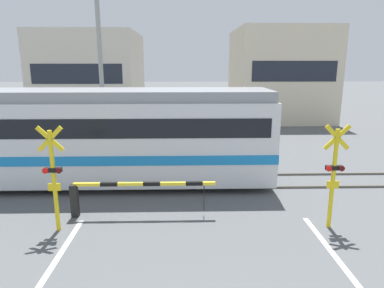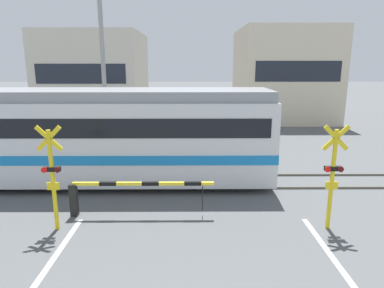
{
  "view_description": "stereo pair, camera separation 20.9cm",
  "coord_description": "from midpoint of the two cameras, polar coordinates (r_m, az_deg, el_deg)",
  "views": [
    {
      "loc": [
        -0.29,
        -2.1,
        4.35
      ],
      "look_at": [
        0.0,
        9.46,
        1.6
      ],
      "focal_mm": 32.0,
      "sensor_mm": 36.0,
      "label": 1
    },
    {
      "loc": [
        -0.08,
        -2.1,
        4.35
      ],
      "look_at": [
        0.0,
        9.46,
        1.6
      ],
      "focal_mm": 32.0,
      "sensor_mm": 36.0,
      "label": 2
    }
  ],
  "objects": [
    {
      "name": "crossing_signal_left",
      "position": [
        9.54,
        -22.68,
        -4.71
      ],
      "size": [
        0.68,
        0.15,
        2.83
      ],
      "color": "yellow",
      "rests_on": "ground_plane"
    },
    {
      "name": "crossing_barrier_far",
      "position": [
        15.64,
        7.61,
        -0.01
      ],
      "size": [
        4.16,
        0.2,
        1.03
      ],
      "color": "black",
      "rests_on": "ground_plane"
    },
    {
      "name": "building_right_of_street",
      "position": [
        28.37,
        14.01,
        11.17
      ],
      "size": [
        6.89,
        7.88,
        6.89
      ],
      "color": "beige",
      "rests_on": "ground_plane"
    },
    {
      "name": "crossing_signal_right",
      "position": [
        9.69,
        21.98,
        -4.39
      ],
      "size": [
        0.68,
        0.15,
        2.83
      ],
      "color": "yellow",
      "rests_on": "ground_plane"
    },
    {
      "name": "rail_track_far",
      "position": [
        13.54,
        -0.58,
        -5.18
      ],
      "size": [
        50.0,
        0.1,
        0.08
      ],
      "color": "#5B564C",
      "rests_on": "ground_plane"
    },
    {
      "name": "building_left_of_street",
      "position": [
        28.32,
        -16.49,
        10.72
      ],
      "size": [
        7.22,
        7.88,
        6.6
      ],
      "color": "beige",
      "rests_on": "ground_plane"
    },
    {
      "name": "commuter_train",
      "position": [
        13.11,
        -20.73,
        1.45
      ],
      "size": [
        14.76,
        2.7,
        3.44
      ],
      "color": "silver",
      "rests_on": "ground_plane"
    },
    {
      "name": "pedestrian",
      "position": [
        18.21,
        3.06,
        2.55
      ],
      "size": [
        0.38,
        0.22,
        1.63
      ],
      "color": "brown",
      "rests_on": "ground_plane"
    },
    {
      "name": "rail_track_near",
      "position": [
        12.19,
        -0.48,
        -7.33
      ],
      "size": [
        50.0,
        0.1,
        0.08
      ],
      "color": "#5B564C",
      "rests_on": "ground_plane"
    },
    {
      "name": "utility_pole_streetside",
      "position": [
        18.03,
        -15.35,
        13.23
      ],
      "size": [
        0.22,
        0.22,
        8.89
      ],
      "color": "gray",
      "rests_on": "ground_plane"
    },
    {
      "name": "crossing_barrier_near",
      "position": [
        10.16,
        -13.27,
        -7.71
      ],
      "size": [
        4.16,
        0.2,
        1.03
      ],
      "color": "black",
      "rests_on": "ground_plane"
    }
  ]
}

